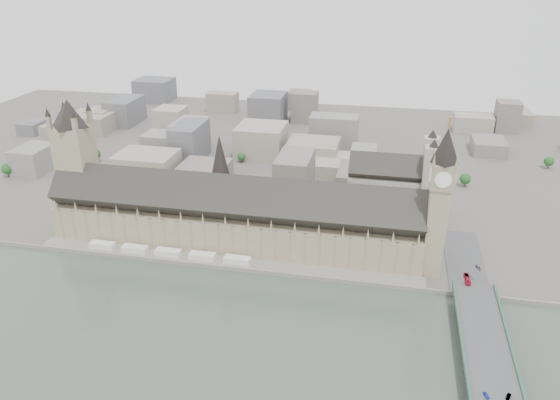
% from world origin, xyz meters
% --- Properties ---
extents(ground, '(900.00, 900.00, 0.00)m').
position_xyz_m(ground, '(0.00, 0.00, 0.00)').
color(ground, '#595651').
rests_on(ground, ground).
extents(embankment_wall, '(600.00, 1.50, 3.00)m').
position_xyz_m(embankment_wall, '(0.00, -15.00, 1.50)').
color(embankment_wall, gray).
rests_on(embankment_wall, ground).
extents(river_terrace, '(270.00, 15.00, 2.00)m').
position_xyz_m(river_terrace, '(0.00, -7.50, 1.00)').
color(river_terrace, gray).
rests_on(river_terrace, ground).
extents(terrace_tents, '(118.00, 7.00, 4.00)m').
position_xyz_m(terrace_tents, '(-40.00, -7.00, 4.00)').
color(terrace_tents, white).
rests_on(terrace_tents, river_terrace).
extents(palace_of_westminster, '(265.00, 40.73, 55.44)m').
position_xyz_m(palace_of_westminster, '(0.00, 19.70, 22.71)').
color(palace_of_westminster, '#9B8869').
rests_on(palace_of_westminster, ground).
extents(elizabeth_tower, '(17.00, 17.00, 107.50)m').
position_xyz_m(elizabeth_tower, '(138.00, 8.00, 58.09)').
color(elizabeth_tower, '#9B8869').
rests_on(elizabeth_tower, ground).
extents(victoria_tower, '(30.00, 30.00, 100.00)m').
position_xyz_m(victoria_tower, '(-122.00, 26.00, 55.20)').
color(victoria_tower, '#9B8869').
rests_on(victoria_tower, ground).
extents(central_tower, '(13.00, 13.00, 48.00)m').
position_xyz_m(central_tower, '(-10.00, 26.00, 57.92)').
color(central_tower, gray).
rests_on(central_tower, ground).
extents(westminster_bridge, '(25.00, 325.00, 10.25)m').
position_xyz_m(westminster_bridge, '(162.00, -87.50, 5.12)').
color(westminster_bridge, '#474749').
rests_on(westminster_bridge, ground).
extents(westminster_abbey, '(68.00, 36.00, 64.00)m').
position_xyz_m(westminster_abbey, '(110.92, 95.00, 25.08)').
color(westminster_abbey, '#AAA699').
rests_on(westminster_abbey, ground).
extents(city_skyline_inland, '(720.00, 360.00, 38.00)m').
position_xyz_m(city_skyline_inland, '(0.00, 245.00, 19.00)').
color(city_skyline_inland, gray).
rests_on(city_skyline_inland, ground).
extents(park_trees, '(110.00, 30.00, 15.00)m').
position_xyz_m(park_trees, '(-10.00, 60.00, 7.50)').
color(park_trees, '#1E4C1B').
rests_on(park_trees, ground).
extents(red_bus_north, '(3.21, 11.49, 3.17)m').
position_xyz_m(red_bus_north, '(158.16, -13.20, 11.83)').
color(red_bus_north, red).
rests_on(red_bus_north, westminster_bridge).
extents(car_blue, '(2.81, 4.33, 1.37)m').
position_xyz_m(car_blue, '(157.12, -111.62, 10.94)').
color(car_blue, '#1D2CBD').
rests_on(car_blue, westminster_bridge).
extents(car_silver, '(3.01, 4.63, 1.44)m').
position_xyz_m(car_silver, '(166.78, -110.38, 10.97)').
color(car_silver, gray).
rests_on(car_silver, westminster_bridge).
extents(car_approach, '(3.74, 5.57, 1.50)m').
position_xyz_m(car_approach, '(166.78, 3.59, 11.00)').
color(car_approach, gray).
rests_on(car_approach, westminster_bridge).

